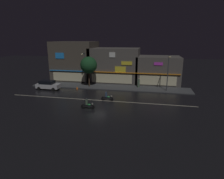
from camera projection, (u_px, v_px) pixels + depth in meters
name	position (u px, v px, depth m)	size (l,w,h in m)	color
ground_plane	(97.00, 100.00, 29.02)	(140.00, 140.00, 0.00)	black
lane_divider_stripe	(97.00, 100.00, 29.01)	(28.78, 0.16, 0.01)	beige
sidewalk_far	(109.00, 87.00, 36.79)	(30.30, 4.14, 0.14)	#424447
storefront_left_block	(115.00, 65.00, 40.96)	(10.32, 6.72, 7.20)	#56514C
storefront_center_block	(158.00, 70.00, 39.42)	(8.70, 6.86, 5.62)	#56514C
storefront_right_block	(76.00, 61.00, 43.06)	(9.15, 7.70, 8.50)	#4C443A
streetlamp_west	(84.00, 66.00, 37.25)	(0.44, 1.64, 6.32)	#47494C
streetlamp_mid	(168.00, 70.00, 32.77)	(0.44, 1.64, 6.22)	#47494C
pedestrian_on_sidewalk	(139.00, 83.00, 36.20)	(0.41, 0.41, 1.77)	#4C664C
street_tree	(89.00, 65.00, 35.96)	(3.17, 3.17, 5.72)	#473323
parked_car_near_kerb	(48.00, 85.00, 35.06)	(4.30, 1.98, 1.67)	silver
motorcycle_lead	(107.00, 97.00, 28.62)	(1.90, 0.60, 1.52)	black
motorcycle_following	(87.00, 104.00, 25.22)	(1.90, 0.60, 1.52)	black
traffic_cone	(77.00, 88.00, 35.48)	(0.36, 0.36, 0.55)	orange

